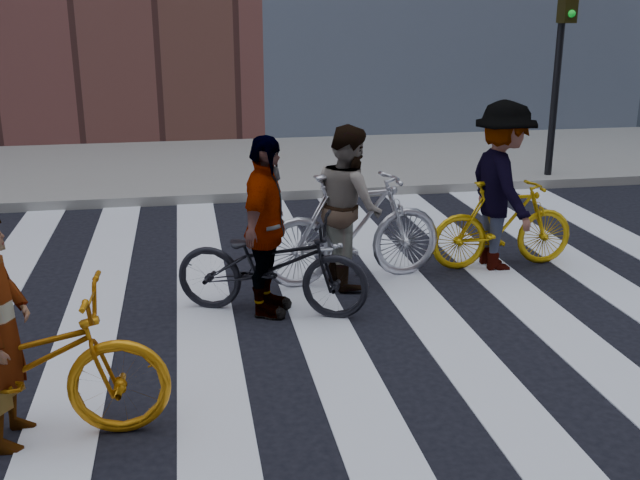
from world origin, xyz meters
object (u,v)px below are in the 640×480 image
object	(u,v)px
traffic_signal	(562,48)
bike_yellow_right	(503,224)
bike_silver_mid	(353,228)
bike_yellow_left	(13,367)
rider_right	(502,186)
rider_mid	(349,206)
rider_left	(0,330)
rider_rear	(266,227)
bike_dark_rear	(272,265)

from	to	relation	value
traffic_signal	bike_yellow_right	size ratio (longest dim) A/B	1.93
bike_silver_mid	bike_yellow_right	distance (m)	1.83
bike_yellow_left	rider_right	distance (m)	5.58
traffic_signal	rider_mid	bearing A→B (deg)	-137.59
rider_left	rider_mid	bearing A→B (deg)	-46.30
rider_rear	bike_silver_mid	bearing A→B (deg)	-33.60
rider_left	rider_rear	size ratio (longest dim) A/B	0.94
bike_silver_mid	rider_left	size ratio (longest dim) A/B	1.23
traffic_signal	bike_dark_rear	bearing A→B (deg)	-138.33
rider_right	bike_dark_rear	bearing A→B (deg)	107.41
rider_rear	bike_dark_rear	bearing A→B (deg)	-68.71
traffic_signal	bike_dark_rear	world-z (taller)	traffic_signal
bike_yellow_left	bike_yellow_right	bearing A→B (deg)	-57.37
bike_yellow_left	rider_left	distance (m)	0.28
bike_dark_rear	rider_left	xyz separation A→B (m)	(-2.07, -1.95, 0.33)
bike_dark_rear	rider_left	world-z (taller)	rider_left
rider_mid	rider_left	bearing A→B (deg)	123.78
bike_yellow_right	rider_left	distance (m)	5.66
rider_mid	rider_right	world-z (taller)	rider_right
bike_dark_rear	rider_mid	world-z (taller)	rider_mid
bike_yellow_right	bike_dark_rear	size ratio (longest dim) A/B	0.89
bike_yellow_right	rider_left	bearing A→B (deg)	119.53
rider_mid	rider_right	xyz separation A→B (m)	(1.82, 0.18, 0.09)
bike_silver_mid	bike_dark_rear	bearing A→B (deg)	118.60
bike_silver_mid	rider_left	xyz separation A→B (m)	(-3.06, -2.67, 0.22)
bike_silver_mid	rider_rear	size ratio (longest dim) A/B	1.15
bike_dark_rear	rider_left	size ratio (longest dim) A/B	1.16
rider_mid	bike_silver_mid	bearing A→B (deg)	-97.86
bike_silver_mid	rider_left	bearing A→B (deg)	123.32
traffic_signal	bike_dark_rear	xyz separation A→B (m)	(-5.38, -4.79, -1.77)
bike_silver_mid	rider_mid	distance (m)	0.26
bike_yellow_left	bike_silver_mid	size ratio (longest dim) A/B	1.03
traffic_signal	rider_left	size ratio (longest dim) A/B	1.99
bike_yellow_right	rider_mid	xyz separation A→B (m)	(-1.87, -0.18, 0.36)
rider_mid	rider_rear	world-z (taller)	rider_rear
bike_silver_mid	bike_dark_rear	xyz separation A→B (m)	(-0.98, -0.73, -0.11)
rider_left	rider_rear	xyz separation A→B (m)	(2.02, 1.95, 0.06)
bike_yellow_right	rider_right	distance (m)	0.45
rider_right	rider_rear	bearing A→B (deg)	107.11
traffic_signal	rider_left	distance (m)	10.15
rider_left	bike_dark_rear	bearing A→B (deg)	-44.74
bike_yellow_left	rider_mid	world-z (taller)	rider_mid
bike_dark_rear	traffic_signal	bearing A→B (deg)	-27.04
bike_dark_rear	rider_rear	size ratio (longest dim) A/B	1.08
bike_dark_rear	rider_rear	xyz separation A→B (m)	(-0.05, 0.00, 0.38)
traffic_signal	bike_silver_mid	bearing A→B (deg)	-137.27
bike_silver_mid	rider_mid	bearing A→B (deg)	82.14
bike_dark_rear	rider_left	distance (m)	2.86
traffic_signal	rider_right	size ratio (longest dim) A/B	1.71
bike_silver_mid	rider_right	bearing A→B (deg)	-92.10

